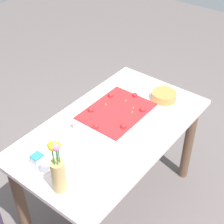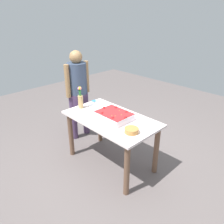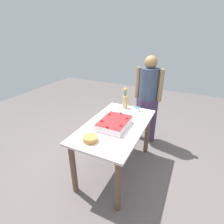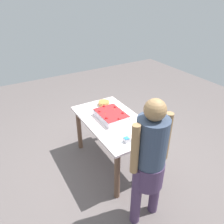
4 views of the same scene
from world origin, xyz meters
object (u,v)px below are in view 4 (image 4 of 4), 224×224
Objects in this scene: flower_vase at (145,130)px; person_standing at (150,158)px; cake_knife at (89,108)px; serving_plate_with_slice at (126,141)px; fruit_bowl at (104,103)px; sheet_cake at (111,115)px.

flower_vase is 0.47m from person_standing.
flower_vase is (1.01, 0.24, 0.13)m from cake_knife.
cake_knife is at bearing -178.59° from serving_plate_with_slice.
fruit_bowl is at bearing 166.56° from serving_plate_with_slice.
serving_plate_with_slice reaches higher than cake_knife.
flower_vase reaches higher than fruit_bowl.
cake_knife is at bearing -94.05° from fruit_bowl.
fruit_bowl is at bearing -10.48° from person_standing.
person_standing is at bearing -4.02° from serving_plate_with_slice.
sheet_cake is at bearing 167.70° from serving_plate_with_slice.
cake_knife is 1.41m from person_standing.
serving_plate_with_slice is 0.12× the size of person_standing.
serving_plate_with_slice is 0.82× the size of cake_knife.
serving_plate_with_slice is 0.25m from flower_vase.
person_standing is (0.44, -0.03, 0.10)m from serving_plate_with_slice.
fruit_bowl is (-0.40, 0.11, -0.02)m from sheet_cake.
serving_plate_with_slice is at bearing 144.21° from cake_knife.
fruit_bowl is at bearing 165.01° from sheet_cake.
flower_vase is at bearing 9.19° from sheet_cake.
flower_vase reaches higher than cake_knife.
sheet_cake is 2.61× the size of fruit_bowl.
fruit_bowl is at bearing 179.44° from flower_vase.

